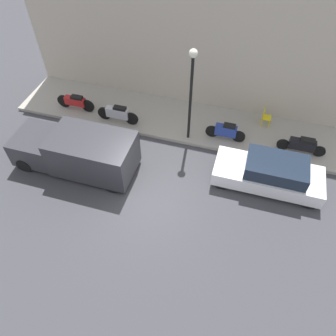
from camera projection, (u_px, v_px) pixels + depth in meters
ground_plane at (148, 196)px, 12.98m from camera, size 60.00×60.00×0.00m
sidewalk at (179, 120)px, 15.89m from camera, size 2.95×15.97×0.16m
building_facade at (190, 42)px, 14.53m from camera, size 0.30×15.97×6.53m
parked_car at (270, 173)px, 12.91m from camera, size 1.68×4.25×1.34m
delivery_van at (76, 151)px, 13.35m from camera, size 1.97×5.09×1.78m
motorcycle_blue at (226, 131)px, 14.57m from camera, size 0.30×1.79×0.86m
motorcycle_black at (302, 145)px, 14.02m from camera, size 0.30×2.04×0.82m
scooter_silver at (118, 113)px, 15.35m from camera, size 0.30×2.03×0.88m
motorcycle_red at (75, 102)px, 16.00m from camera, size 0.30×1.95×0.79m
streetlamp at (191, 83)px, 12.82m from camera, size 0.34×0.34×4.32m
cafe_chair at (265, 116)px, 15.19m from camera, size 0.40×0.40×0.89m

